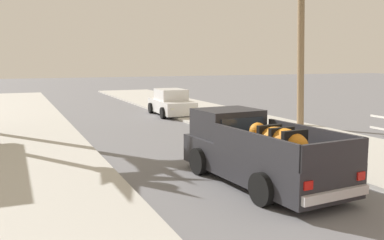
# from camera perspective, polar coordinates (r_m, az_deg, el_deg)

# --- Properties ---
(sidewalk_left) EXTENTS (5.23, 60.00, 0.12)m
(sidewalk_left) POSITION_cam_1_polar(r_m,az_deg,el_deg) (13.77, -22.89, -5.76)
(sidewalk_left) COLOR beige
(sidewalk_left) RESTS_ON ground
(sidewalk_right) EXTENTS (5.23, 60.00, 0.12)m
(sidewalk_right) POSITION_cam_1_polar(r_m,az_deg,el_deg) (17.49, 15.31, -2.56)
(sidewalk_right) COLOR beige
(sidewalk_right) RESTS_ON ground
(curb_left) EXTENTS (0.16, 60.00, 0.10)m
(curb_left) POSITION_cam_1_polar(r_m,az_deg,el_deg) (13.82, -17.82, -5.50)
(curb_left) COLOR silver
(curb_left) RESTS_ON ground
(curb_right) EXTENTS (0.16, 60.00, 0.10)m
(curb_right) POSITION_cam_1_polar(r_m,az_deg,el_deg) (16.77, 12.05, -2.93)
(curb_right) COLOR silver
(curb_right) RESTS_ON ground
(pickup_truck) EXTENTS (2.50, 5.34, 1.80)m
(pickup_truck) POSITION_cam_1_polar(r_m,az_deg,el_deg) (11.23, 8.74, -4.29)
(pickup_truck) COLOR #28282D
(pickup_truck) RESTS_ON ground
(car_left_mid) EXTENTS (2.19, 4.33, 1.54)m
(car_left_mid) POSITION_cam_1_polar(r_m,az_deg,el_deg) (24.79, -2.84, 2.31)
(car_left_mid) COLOR silver
(car_left_mid) RESTS_ON ground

